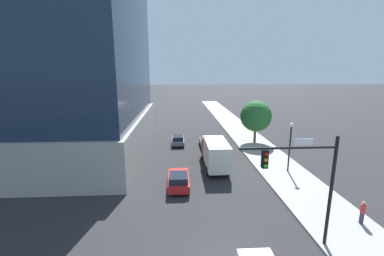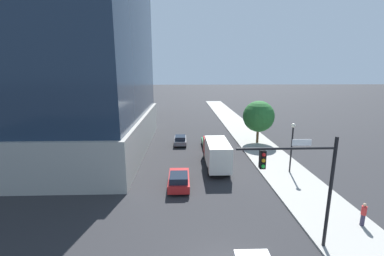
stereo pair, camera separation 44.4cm
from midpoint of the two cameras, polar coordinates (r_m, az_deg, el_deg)
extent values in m
cube|color=#9E9B93|center=(34.84, 15.55, -5.57)|extent=(5.34, 120.00, 0.15)
cube|color=#9E9B93|center=(38.62, -27.00, -1.15)|extent=(21.61, 26.86, 4.80)
cube|color=#B2AFA8|center=(65.90, -18.26, 12.89)|extent=(12.90, 12.49, 23.42)
cube|color=#2D6BB7|center=(66.84, -18.91, 21.66)|extent=(13.67, 13.24, 3.00)
cube|color=gold|center=(61.50, -15.77, 16.13)|extent=(0.90, 0.90, 29.87)
cylinder|color=black|center=(17.56, 28.02, -12.61)|extent=(0.20, 0.20, 6.93)
cylinder|color=black|center=(15.32, 19.97, -4.24)|extent=(5.67, 0.14, 0.14)
cube|color=black|center=(15.04, 15.18, -6.71)|extent=(0.32, 0.36, 1.05)
sphere|color=red|center=(14.77, 15.48, -5.70)|extent=(0.22, 0.22, 0.22)
sphere|color=orange|center=(14.88, 15.41, -6.95)|extent=(0.22, 0.22, 0.22)
sphere|color=green|center=(14.99, 15.33, -8.17)|extent=(0.22, 0.22, 0.22)
cube|color=white|center=(15.58, 22.95, -2.87)|extent=(1.10, 0.04, 0.36)
cylinder|color=black|center=(28.83, 20.60, -4.48)|extent=(0.16, 0.16, 4.89)
sphere|color=silver|center=(28.21, 21.01, 0.63)|extent=(0.44, 0.44, 0.44)
cylinder|color=brown|center=(39.45, 13.59, -1.49)|extent=(0.36, 0.36, 2.29)
sphere|color=#286B2D|center=(38.87, 13.81, 2.61)|extent=(4.59, 4.59, 4.59)
cube|color=red|center=(24.50, -3.55, -11.61)|extent=(1.94, 4.47, 0.70)
cube|color=#19212D|center=(23.42, -3.58, -11.08)|extent=(1.63, 2.06, 0.57)
cylinder|color=black|center=(26.03, -5.43, -10.85)|extent=(0.22, 0.65, 0.65)
cylinder|color=black|center=(26.01, -1.62, -10.81)|extent=(0.22, 0.65, 0.65)
cylinder|color=black|center=(23.27, -5.71, -13.82)|extent=(0.22, 0.65, 0.65)
cylinder|color=black|center=(23.26, -1.39, -13.78)|extent=(0.22, 0.65, 0.65)
cube|color=slate|center=(37.92, -3.47, -2.83)|extent=(1.76, 4.17, 0.56)
cube|color=#19212D|center=(37.24, -3.49, -2.22)|extent=(1.47, 2.05, 0.56)
cylinder|color=black|center=(39.36, -4.59, -2.62)|extent=(0.22, 0.71, 0.71)
cylinder|color=black|center=(39.35, -2.34, -2.60)|extent=(0.22, 0.71, 0.71)
cylinder|color=black|center=(36.63, -4.69, -3.79)|extent=(0.22, 0.71, 0.71)
cylinder|color=black|center=(36.62, -2.26, -3.76)|extent=(0.22, 0.71, 0.71)
cube|color=#1E6638|center=(36.82, 2.98, -3.28)|extent=(1.91, 4.25, 0.58)
cube|color=#19212D|center=(35.69, 3.17, -2.92)|extent=(1.60, 1.99, 0.47)
cylinder|color=black|center=(38.19, 1.48, -3.06)|extent=(0.22, 0.71, 0.71)
cylinder|color=black|center=(38.36, 3.99, -3.01)|extent=(0.22, 0.71, 0.71)
cylinder|color=black|center=(35.43, 1.87, -4.31)|extent=(0.22, 0.71, 0.71)
cylinder|color=black|center=(35.61, 4.57, -4.26)|extent=(0.22, 0.71, 0.71)
cube|color=#B21E1E|center=(31.80, 3.96, -3.99)|extent=(2.32, 2.24, 2.00)
cube|color=silver|center=(27.85, 5.02, -5.72)|extent=(2.32, 5.61, 2.66)
cylinder|color=black|center=(32.02, 2.11, -5.92)|extent=(0.30, 0.99, 0.99)
cylinder|color=black|center=(32.27, 5.74, -5.82)|extent=(0.30, 0.99, 0.99)
cylinder|color=black|center=(26.91, 3.21, -9.61)|extent=(0.30, 0.99, 0.99)
cylinder|color=black|center=(27.21, 7.54, -9.45)|extent=(0.30, 0.99, 0.99)
cylinder|color=#38334C|center=(22.34, 33.25, -16.49)|extent=(0.28, 0.28, 0.82)
cylinder|color=red|center=(22.02, 33.48, -14.83)|extent=(0.34, 0.34, 0.63)
sphere|color=tan|center=(21.84, 33.62, -13.82)|extent=(0.22, 0.22, 0.22)
camera|label=1|loc=(0.22, -90.60, -0.13)|focal=23.80mm
camera|label=2|loc=(0.22, 89.40, 0.13)|focal=23.80mm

